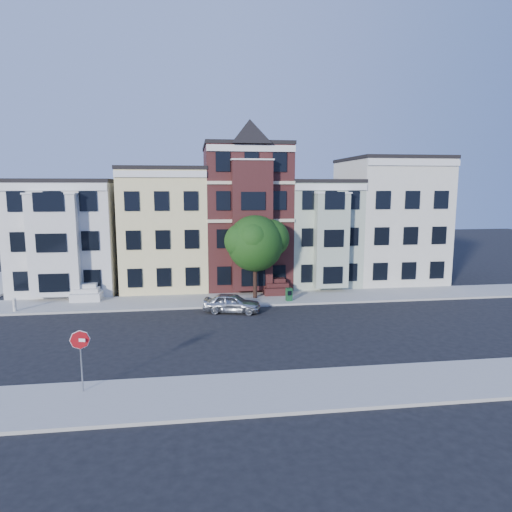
{
  "coord_description": "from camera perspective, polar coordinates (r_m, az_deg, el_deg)",
  "views": [
    {
      "loc": [
        -4.65,
        -26.04,
        8.75
      ],
      "look_at": [
        -0.58,
        3.2,
        4.2
      ],
      "focal_mm": 32.0,
      "sensor_mm": 36.0,
      "label": 1
    }
  ],
  "objects": [
    {
      "name": "parked_car",
      "position": [
        31.98,
        -3.03,
        -5.88
      ],
      "size": [
        4.24,
        2.53,
        1.35
      ],
      "primitive_type": "imported",
      "rotation": [
        0.0,
        0.0,
        1.32
      ],
      "color": "#A8ABB1",
      "rests_on": "ground"
    },
    {
      "name": "near_sidewalk",
      "position": [
        20.55,
        6.18,
        -16.26
      ],
      "size": [
        60.0,
        4.0,
        0.15
      ],
      "primitive_type": "cube",
      "color": "#9E9B93",
      "rests_on": "ground"
    },
    {
      "name": "far_sidewalk",
      "position": [
        35.44,
        -0.13,
        -5.41
      ],
      "size": [
        60.0,
        4.0,
        0.15
      ],
      "primitive_type": "cube",
      "color": "#9E9B93",
      "rests_on": "ground"
    },
    {
      "name": "house_green",
      "position": [
        42.26,
        7.43,
        2.92
      ],
      "size": [
        6.0,
        9.0,
        9.0
      ],
      "primitive_type": "cube",
      "color": "#A3B199",
      "rests_on": "ground"
    },
    {
      "name": "house_brown",
      "position": [
        40.9,
        -1.38,
        4.9
      ],
      "size": [
        7.0,
        9.0,
        12.0
      ],
      "primitive_type": "cube",
      "color": "#3A1817",
      "rests_on": "ground"
    },
    {
      "name": "house_yellow",
      "position": [
        40.78,
        -11.21,
        3.32
      ],
      "size": [
        7.0,
        9.0,
        10.0
      ],
      "primitive_type": "cube",
      "color": "beige",
      "rests_on": "ground"
    },
    {
      "name": "stop_sign",
      "position": [
        20.88,
        -21.03,
        -11.71
      ],
      "size": [
        0.83,
        0.32,
        3.01
      ],
      "primitive_type": null,
      "rotation": [
        0.0,
        0.0,
        -0.25
      ],
      "color": "#A11015",
      "rests_on": "near_sidewalk"
    },
    {
      "name": "fire_hydrant",
      "position": [
        35.88,
        -27.94,
        -5.53
      ],
      "size": [
        0.32,
        0.32,
        0.75
      ],
      "primitive_type": "cylinder",
      "rotation": [
        0.0,
        0.0,
        -0.24
      ],
      "color": "beige",
      "rests_on": "far_sidewalk"
    },
    {
      "name": "newspaper_box",
      "position": [
        34.65,
        4.15,
        -4.81
      ],
      "size": [
        0.49,
        0.45,
        0.97
      ],
      "primitive_type": "cube",
      "rotation": [
        0.0,
        0.0,
        0.17
      ],
      "color": "#1A5129",
      "rests_on": "far_sidewalk"
    },
    {
      "name": "house_white",
      "position": [
        42.06,
        -22.14,
        2.31
      ],
      "size": [
        8.0,
        9.0,
        9.0
      ],
      "primitive_type": "cube",
      "color": "silver",
      "rests_on": "ground"
    },
    {
      "name": "street_tree",
      "position": [
        34.87,
        -0.11,
        1.11
      ],
      "size": [
        8.79,
        8.79,
        7.91
      ],
      "primitive_type": null,
      "rotation": [
        0.0,
        0.0,
        0.37
      ],
      "color": "#205114",
      "rests_on": "far_sidewalk"
    },
    {
      "name": "ground",
      "position": [
        27.86,
        2.13,
        -9.55
      ],
      "size": [
        120.0,
        120.0,
        0.0
      ],
      "primitive_type": "plane",
      "color": "black"
    },
    {
      "name": "house_cream",
      "position": [
        44.54,
        16.2,
        4.23
      ],
      "size": [
        8.0,
        9.0,
        11.0
      ],
      "primitive_type": "cube",
      "color": "silver",
      "rests_on": "ground"
    }
  ]
}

